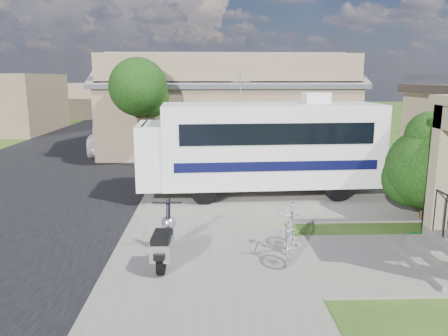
{
  "coord_description": "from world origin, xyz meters",
  "views": [
    {
      "loc": [
        -0.92,
        -9.31,
        3.75
      ],
      "look_at": [
        -0.5,
        2.5,
        1.3
      ],
      "focal_mm": 35.0,
      "sensor_mm": 36.0,
      "label": 1
    }
  ],
  "objects_px": {
    "scooter": "(164,243)",
    "bicycle": "(290,233)",
    "garden_hose": "(417,240)",
    "shrub": "(429,165)",
    "pickup_truck": "(116,137)",
    "motorhome": "(261,144)",
    "van": "(126,120)"
  },
  "relations": [
    {
      "from": "scooter",
      "to": "bicycle",
      "type": "xyz_separation_m",
      "value": [
        2.61,
        0.37,
        0.04
      ]
    },
    {
      "from": "scooter",
      "to": "garden_hose",
      "type": "xyz_separation_m",
      "value": [
        5.67,
        1.02,
        -0.42
      ]
    },
    {
      "from": "scooter",
      "to": "bicycle",
      "type": "distance_m",
      "value": 2.63
    },
    {
      "from": "bicycle",
      "to": "scooter",
      "type": "bearing_deg",
      "value": -158.24
    },
    {
      "from": "shrub",
      "to": "pickup_truck",
      "type": "bearing_deg",
      "value": 132.83
    },
    {
      "from": "scooter",
      "to": "pickup_truck",
      "type": "bearing_deg",
      "value": 107.26
    },
    {
      "from": "bicycle",
      "to": "motorhome",
      "type": "bearing_deg",
      "value": 104.13
    },
    {
      "from": "shrub",
      "to": "scooter",
      "type": "distance_m",
      "value": 7.37
    },
    {
      "from": "shrub",
      "to": "bicycle",
      "type": "xyz_separation_m",
      "value": [
        -4.13,
        -2.48,
        -0.94
      ]
    },
    {
      "from": "motorhome",
      "to": "garden_hose",
      "type": "relative_size",
      "value": 18.13
    },
    {
      "from": "scooter",
      "to": "pickup_truck",
      "type": "xyz_separation_m",
      "value": [
        -3.89,
        14.3,
        0.22
      ]
    },
    {
      "from": "pickup_truck",
      "to": "garden_hose",
      "type": "relative_size",
      "value": 12.53
    },
    {
      "from": "bicycle",
      "to": "garden_hose",
      "type": "distance_m",
      "value": 3.17
    },
    {
      "from": "shrub",
      "to": "garden_hose",
      "type": "bearing_deg",
      "value": -120.14
    },
    {
      "from": "scooter",
      "to": "van",
      "type": "relative_size",
      "value": 0.28
    },
    {
      "from": "shrub",
      "to": "garden_hose",
      "type": "height_order",
      "value": "shrub"
    },
    {
      "from": "motorhome",
      "to": "bicycle",
      "type": "xyz_separation_m",
      "value": [
        0.03,
        -5.09,
        -1.11
      ]
    },
    {
      "from": "motorhome",
      "to": "pickup_truck",
      "type": "distance_m",
      "value": 11.0
    },
    {
      "from": "shrub",
      "to": "van",
      "type": "relative_size",
      "value": 0.46
    },
    {
      "from": "scooter",
      "to": "garden_hose",
      "type": "bearing_deg",
      "value": 12.26
    },
    {
      "from": "scooter",
      "to": "motorhome",
      "type": "bearing_deg",
      "value": 66.75
    },
    {
      "from": "pickup_truck",
      "to": "van",
      "type": "xyz_separation_m",
      "value": [
        -0.79,
        7.16,
        0.18
      ]
    },
    {
      "from": "motorhome",
      "to": "shrub",
      "type": "xyz_separation_m",
      "value": [
        4.16,
        -2.6,
        -0.17
      ]
    },
    {
      "from": "motorhome",
      "to": "van",
      "type": "bearing_deg",
      "value": 111.26
    },
    {
      "from": "motorhome",
      "to": "van",
      "type": "relative_size",
      "value": 1.22
    },
    {
      "from": "motorhome",
      "to": "van",
      "type": "height_order",
      "value": "motorhome"
    },
    {
      "from": "pickup_truck",
      "to": "van",
      "type": "bearing_deg",
      "value": -92.05
    },
    {
      "from": "bicycle",
      "to": "van",
      "type": "xyz_separation_m",
      "value": [
        -7.29,
        21.1,
        0.36
      ]
    },
    {
      "from": "bicycle",
      "to": "garden_hose",
      "type": "height_order",
      "value": "bicycle"
    },
    {
      "from": "scooter",
      "to": "garden_hose",
      "type": "distance_m",
      "value": 5.78
    },
    {
      "from": "motorhome",
      "to": "pickup_truck",
      "type": "height_order",
      "value": "motorhome"
    },
    {
      "from": "motorhome",
      "to": "bicycle",
      "type": "height_order",
      "value": "motorhome"
    }
  ]
}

